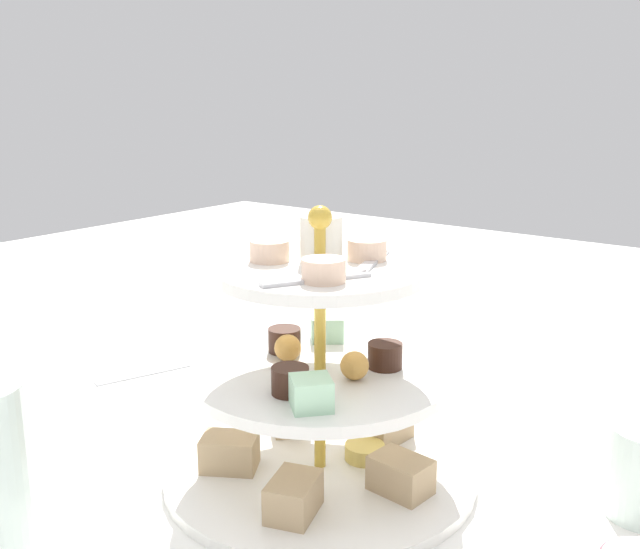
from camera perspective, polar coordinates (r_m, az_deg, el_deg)
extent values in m
plane|color=white|center=(0.68, 0.00, -15.31)|extent=(2.40, 2.40, 0.00)
cylinder|color=white|center=(0.68, 0.00, -14.94)|extent=(0.27, 0.27, 0.01)
cylinder|color=white|center=(0.64, 0.00, -7.79)|extent=(0.23, 0.23, 0.01)
cylinder|color=white|center=(0.61, 0.00, 0.14)|extent=(0.18, 0.18, 0.01)
cylinder|color=gold|center=(0.63, 0.00, -6.05)|extent=(0.01, 0.01, 0.23)
sphere|color=gold|center=(0.60, 0.00, 4.44)|extent=(0.02, 0.02, 0.02)
cube|color=tan|center=(0.72, 5.07, -11.54)|extent=(0.05, 0.04, 0.03)
cube|color=tan|center=(0.74, -2.26, -10.75)|extent=(0.06, 0.06, 0.03)
cube|color=tan|center=(0.67, -7.02, -13.50)|extent=(0.05, 0.06, 0.03)
cube|color=tan|center=(0.60, -2.06, -16.81)|extent=(0.06, 0.05, 0.03)
cube|color=tan|center=(0.63, 6.27, -15.17)|extent=(0.04, 0.05, 0.03)
cylinder|color=#E5C660|center=(0.68, 3.48, -13.52)|extent=(0.04, 0.04, 0.01)
cylinder|color=#381E14|center=(0.64, 5.05, -6.26)|extent=(0.03, 0.03, 0.02)
cylinder|color=#381E14|center=(0.68, -2.77, -5.08)|extent=(0.03, 0.03, 0.02)
cylinder|color=#381E14|center=(0.59, -2.33, -8.20)|extent=(0.03, 0.03, 0.02)
cube|color=#B2E5BC|center=(0.71, 0.54, -4.14)|extent=(0.04, 0.04, 0.02)
cube|color=#B2E5BC|center=(0.56, -0.69, -9.17)|extent=(0.04, 0.04, 0.02)
sphere|color=gold|center=(0.65, -2.76, -5.80)|extent=(0.02, 0.02, 0.02)
sphere|color=gold|center=(0.62, 2.92, -6.94)|extent=(0.02, 0.02, 0.02)
cylinder|color=beige|center=(0.56, 0.28, 0.34)|extent=(0.03, 0.03, 0.02)
cylinder|color=beige|center=(0.63, 3.65, 1.94)|extent=(0.03, 0.03, 0.02)
cylinder|color=beige|center=(0.63, -3.93, 1.85)|extent=(0.03, 0.03, 0.02)
cylinder|color=white|center=(0.62, 0.09, 2.73)|extent=(0.04, 0.04, 0.04)
cube|color=silver|center=(0.56, -0.28, -0.38)|extent=(0.08, 0.05, 0.00)
cube|color=silver|center=(0.63, 4.11, 1.06)|extent=(0.09, 0.04, 0.00)
cube|color=silver|center=(0.93, -11.97, -7.15)|extent=(0.16, 0.07, 0.00)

